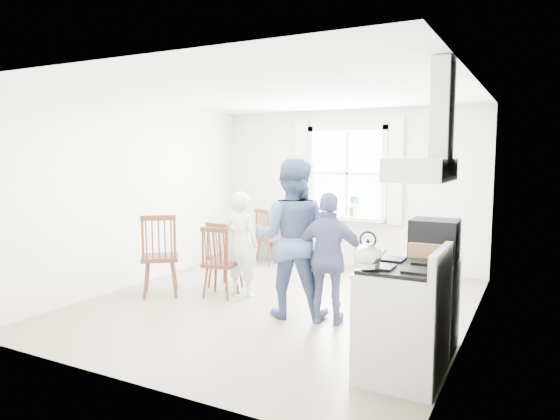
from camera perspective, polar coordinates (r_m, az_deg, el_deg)
The scene contains 17 objects.
room_shell at distance 6.13m, azimuth -0.35°, elevation 1.10°, with size 4.62×5.12×2.64m.
window_assembly at distance 8.35m, azimuth 7.61°, elevation 3.55°, with size 1.88×0.24×1.70m.
range_hood at distance 4.11m, azimuth 16.59°, elevation 6.67°, with size 0.45×0.76×0.94m.
shelf_unit at distance 8.94m, azimuth -1.22°, elevation -3.07°, with size 0.40×0.30×0.80m, color slate.
gas_stove at distance 4.37m, azimuth 13.88°, elevation -12.19°, with size 0.68×0.76×1.12m.
kettle at distance 4.03m, azimuth 9.98°, elevation -5.28°, with size 0.22×0.22×0.31m.
low_cabinet at distance 5.02m, azimuth 16.61°, elevation -10.23°, with size 0.50×0.55×0.90m, color silver.
stereo_stack at distance 4.79m, azimuth 17.25°, elevation -3.23°, with size 0.42×0.38×0.37m.
cardboard_box at distance 4.67m, azimuth 16.31°, elevation -4.67°, with size 0.27×0.20×0.18m, color #A27B4E.
windsor_chair_a at distance 6.51m, azimuth -7.20°, elevation -5.07°, with size 0.45×0.44×0.95m.
windsor_chair_b at distance 6.94m, azimuth -6.88°, elevation -4.38°, with size 0.46×0.45×0.94m.
windsor_chair_c at distance 6.68m, azimuth -13.63°, elevation -4.08°, with size 0.64×0.64×1.10m.
person_left at distance 6.59m, azimuth -4.39°, elevation -3.88°, with size 0.51×0.51×1.39m, color silver.
person_mid at distance 5.72m, azimuth 1.32°, elevation -3.22°, with size 0.88×0.88×1.82m, color #475B84.
person_right at distance 5.51m, azimuth 5.65°, elevation -5.56°, with size 0.85×0.85×1.45m, color navy.
potted_plant at distance 8.25m, azimuth 8.40°, elevation 0.46°, with size 0.19×0.19×0.35m, color #2E692E.
windsor_chair_d at distance 8.47m, azimuth -1.66°, elevation -2.35°, with size 0.52×0.52×0.95m.
Camera 1 is at (2.88, -5.38, 1.86)m, focal length 32.00 mm.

